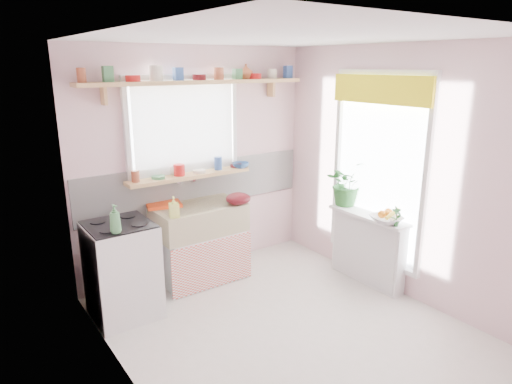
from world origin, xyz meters
TOP-DOWN VIEW (x-y plane):
  - room at (0.66, 0.86)m, footprint 3.20×3.20m
  - sink_unit at (-0.15, 1.29)m, footprint 0.95×0.65m
  - cooker at (-1.10, 1.05)m, footprint 0.58×0.58m
  - radiator_ledge at (1.30, 0.20)m, footprint 0.22×0.95m
  - windowsill at (-0.15, 1.48)m, footprint 1.40×0.22m
  - pine_shelf at (0.00, 1.47)m, footprint 2.52×0.24m
  - shelf_crockery at (-0.00, 1.47)m, footprint 2.47×0.11m
  - sill_crockery at (-0.20, 1.48)m, footprint 1.35×0.11m
  - dish_tray at (-0.46, 1.50)m, footprint 0.41×0.34m
  - colander at (0.22, 1.10)m, footprint 0.30×0.30m
  - jade_plant at (1.33, 0.60)m, footprint 0.53×0.49m
  - fruit_bowl at (1.21, -0.08)m, footprint 0.35×0.35m
  - herb_pot at (1.21, -0.20)m, footprint 0.12×0.10m
  - soap_bottle_sink at (-0.53, 1.10)m, footprint 0.12×0.12m
  - sill_cup at (-0.30, 1.54)m, footprint 0.15×0.15m
  - sill_bowl at (0.47, 1.42)m, footprint 0.20×0.20m
  - shelf_vase at (0.62, 1.53)m, footprint 0.17×0.17m
  - cooker_bottle at (-1.19, 0.83)m, footprint 0.12×0.12m
  - fruit at (1.22, -0.08)m, footprint 0.20×0.14m

SIDE VIEW (x-z plane):
  - radiator_ledge at x=1.30m, z-range 0.01..0.78m
  - sink_unit at x=-0.15m, z-range -0.13..0.99m
  - cooker at x=-1.10m, z-range 0.00..0.92m
  - fruit_bowl at x=1.21m, z-range 0.78..0.85m
  - dish_tray at x=-0.46m, z-range 0.85..0.89m
  - fruit at x=1.22m, z-range 0.82..0.92m
  - herb_pot at x=1.21m, z-range 0.78..0.97m
  - colander at x=0.22m, z-range 0.85..0.97m
  - soap_bottle_sink at x=-0.53m, z-range 0.85..1.06m
  - jade_plant at x=1.33m, z-range 0.78..1.28m
  - cooker_bottle at x=-1.19m, z-range 0.92..1.16m
  - windowsill at x=-0.15m, z-range 1.12..1.16m
  - sill_bowl at x=0.47m, z-range 1.16..1.22m
  - sill_cup at x=-0.30m, z-range 1.16..1.25m
  - sill_crockery at x=-0.20m, z-range 1.15..1.27m
  - room at x=0.66m, z-range -0.23..2.97m
  - pine_shelf at x=0.00m, z-range 2.10..2.14m
  - shelf_crockery at x=0.00m, z-range 2.14..2.26m
  - shelf_vase at x=0.62m, z-range 2.14..2.30m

